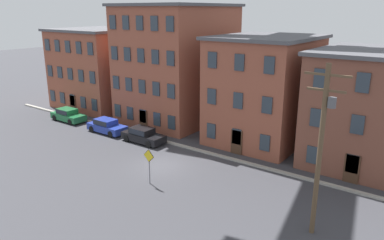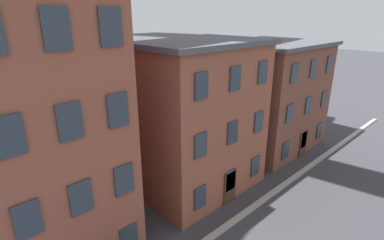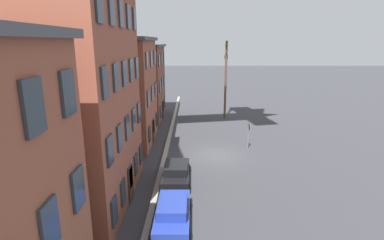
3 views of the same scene
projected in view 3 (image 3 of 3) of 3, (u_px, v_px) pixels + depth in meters
name	position (u px, v px, depth m)	size (l,w,h in m)	color
ground_plane	(216.00, 155.00, 26.20)	(200.00, 200.00, 0.00)	#38383D
kerb_strip	(165.00, 154.00, 26.18)	(56.00, 0.36, 0.16)	#9E998E
apartment_midblock	(24.00, 98.00, 17.16)	(10.16, 12.14, 12.94)	brown
apartment_far	(98.00, 91.00, 28.44)	(8.57, 10.68, 10.04)	brown
apartment_annex	(121.00, 82.00, 37.90)	(9.35, 10.95, 9.32)	brown
car_blue	(173.00, 212.00, 16.08)	(4.40, 1.92, 1.43)	#233899
car_black	(176.00, 172.00, 21.02)	(4.40, 1.92, 1.43)	black
caution_sign	(249.00, 130.00, 27.18)	(0.99, 0.08, 2.69)	slate
utility_pole	(226.00, 76.00, 37.68)	(2.40, 0.44, 9.74)	brown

